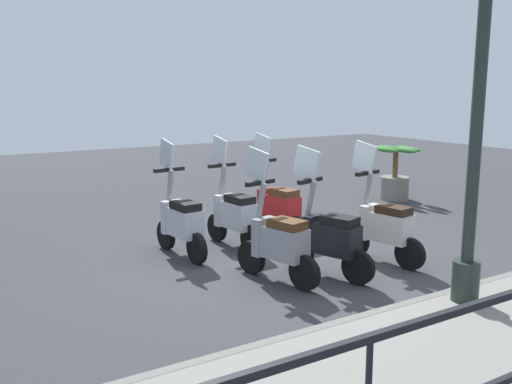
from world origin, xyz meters
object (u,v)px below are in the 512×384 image
(scooter_far_0, at_px, (277,206))
(scooter_near_2, at_px, (278,241))
(scooter_near_1, at_px, (329,237))
(scooter_far_2, at_px, (181,221))
(lamp_post_near, at_px, (479,90))
(scooter_far_1, at_px, (234,214))
(potted_palm, at_px, (395,177))
(scooter_near_0, at_px, (383,226))

(scooter_far_0, bearing_deg, scooter_near_2, 136.80)
(scooter_near_1, bearing_deg, scooter_far_2, 16.13)
(scooter_near_2, bearing_deg, scooter_far_0, -47.28)
(lamp_post_near, relative_size, scooter_far_1, 2.97)
(scooter_near_1, bearing_deg, scooter_far_1, -6.94)
(scooter_far_1, bearing_deg, scooter_near_1, -174.63)
(scooter_far_1, bearing_deg, scooter_near_2, 163.95)
(lamp_post_near, distance_m, scooter_near_1, 2.37)
(scooter_near_1, distance_m, scooter_far_0, 1.82)
(scooter_near_1, xyz_separation_m, scooter_far_0, (1.76, -0.45, 0.00))
(potted_palm, bearing_deg, scooter_far_0, 108.44)
(scooter_near_0, bearing_deg, lamp_post_near, 152.17)
(scooter_near_1, bearing_deg, scooter_far_0, -32.33)
(lamp_post_near, distance_m, scooter_far_2, 4.00)
(lamp_post_near, bearing_deg, scooter_near_1, 15.06)
(potted_palm, distance_m, scooter_near_0, 4.26)
(scooter_near_0, bearing_deg, scooter_near_1, 83.77)
(scooter_near_2, height_order, scooter_far_1, same)
(lamp_post_near, xyz_separation_m, scooter_near_1, (1.59, 0.43, -1.71))
(scooter_near_2, bearing_deg, scooter_far_1, -24.06)
(lamp_post_near, relative_size, potted_palm, 4.31)
(scooter_far_0, bearing_deg, potted_palm, -81.12)
(scooter_near_0, relative_size, scooter_far_1, 1.00)
(potted_palm, relative_size, scooter_near_2, 0.69)
(scooter_near_2, relative_size, scooter_far_2, 1.00)
(scooter_far_1, bearing_deg, lamp_post_near, -172.63)
(scooter_near_2, xyz_separation_m, scooter_far_2, (1.49, 0.53, 0.00))
(lamp_post_near, xyz_separation_m, scooter_far_2, (3.26, 1.56, -1.71))
(scooter_near_0, bearing_deg, potted_palm, -57.87)
(scooter_near_1, height_order, scooter_near_2, same)
(scooter_near_0, bearing_deg, scooter_far_2, 41.71)
(potted_palm, relative_size, scooter_far_2, 0.69)
(potted_palm, bearing_deg, scooter_near_2, 120.83)
(lamp_post_near, bearing_deg, scooter_near_2, 30.17)
(scooter_near_0, xyz_separation_m, scooter_far_0, (1.69, 0.49, 0.00))
(scooter_near_0, distance_m, scooter_far_0, 1.76)
(lamp_post_near, distance_m, potted_palm, 6.09)
(scooter_far_1, bearing_deg, scooter_far_0, -89.36)
(scooter_near_1, bearing_deg, potted_palm, -71.85)
(lamp_post_near, height_order, scooter_near_0, lamp_post_near)
(scooter_near_0, height_order, scooter_near_2, same)
(potted_palm, xyz_separation_m, scooter_far_2, (-1.29, 5.20, 0.04))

